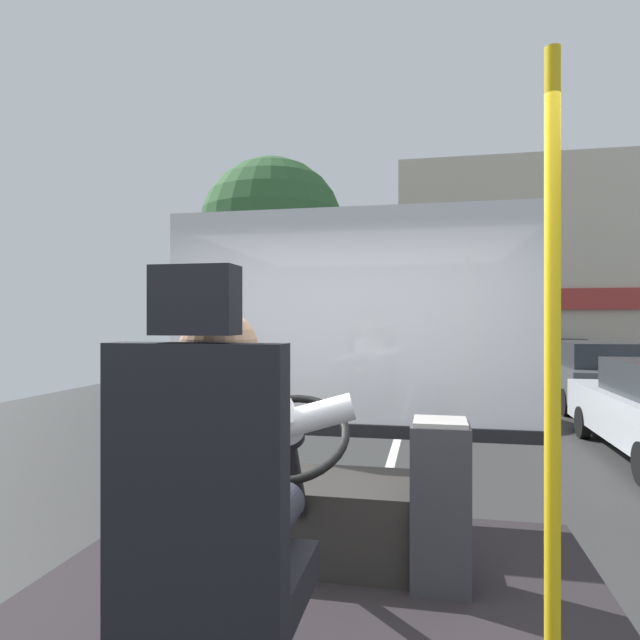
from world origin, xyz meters
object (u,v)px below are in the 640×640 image
object	(u,v)px
handrail_pole	(552,401)
parked_car_green	(513,349)
fare_box	(440,503)
steering_console	(312,514)
driver_seat	(211,547)
bus_driver	(227,466)
parked_car_charcoal	(599,374)
parked_car_red	(550,359)

from	to	relation	value
handrail_pole	parked_car_green	distance (m)	22.57
fare_box	handrail_pole	bearing A→B (deg)	-72.77
fare_box	steering_console	bearing A→B (deg)	164.25
parked_car_green	driver_seat	bearing A→B (deg)	-99.95
driver_seat	bus_driver	world-z (taller)	driver_seat
parked_car_charcoal	bus_driver	bearing A→B (deg)	-110.33
parked_car_charcoal	steering_console	bearing A→B (deg)	-112.58
fare_box	driver_seat	bearing A→B (deg)	-119.21
bus_driver	parked_car_red	size ratio (longest dim) A/B	0.18
steering_console	fare_box	distance (m)	0.68
steering_console	parked_car_red	world-z (taller)	steering_console
bus_driver	handrail_pole	distance (m)	0.96
handrail_pole	fare_box	world-z (taller)	handrail_pole
driver_seat	bus_driver	distance (m)	0.23
steering_console	handrail_pole	world-z (taller)	handrail_pole
driver_seat	parked_car_red	distance (m)	16.51
steering_console	parked_car_red	size ratio (longest dim) A/B	0.26
driver_seat	handrail_pole	world-z (taller)	handrail_pole
driver_seat	parked_car_green	bearing A→B (deg)	80.05
handrail_pole	fare_box	bearing A→B (deg)	107.23
steering_console	handrail_pole	xyz separation A→B (m)	(0.93, -1.12, 0.77)
parked_car_charcoal	parked_car_red	bearing A→B (deg)	90.08
driver_seat	handrail_pole	xyz separation A→B (m)	(0.93, 0.20, 0.40)
steering_console	parked_car_red	distance (m)	15.22
handrail_pole	bus_driver	bearing A→B (deg)	-174.90
driver_seat	handrail_pole	bearing A→B (deg)	12.27
driver_seat	steering_console	world-z (taller)	driver_seat
steering_console	parked_car_charcoal	size ratio (longest dim) A/B	0.27
bus_driver	parked_car_red	bearing A→B (deg)	75.57
steering_console	fare_box	bearing A→B (deg)	-15.75
fare_box	parked_car_red	bearing A→B (deg)	76.93
bus_driver	parked_car_charcoal	distance (m)	11.79
handrail_pole	fare_box	distance (m)	1.16
parked_car_red	fare_box	bearing A→B (deg)	-103.07
fare_box	parked_car_green	size ratio (longest dim) A/B	0.17
handrail_pole	parked_car_green	bearing A→B (deg)	82.28
parked_car_red	parked_car_green	bearing A→B (deg)	91.10
driver_seat	bus_driver	bearing A→B (deg)	90.00
parked_car_red	driver_seat	bearing A→B (deg)	-104.33
parked_car_red	parked_car_green	size ratio (longest dim) A/B	0.94
parked_car_red	parked_car_green	xyz separation A→B (m)	(-0.13, 6.56, -0.02)
parked_car_charcoal	parked_car_green	size ratio (longest dim) A/B	0.90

